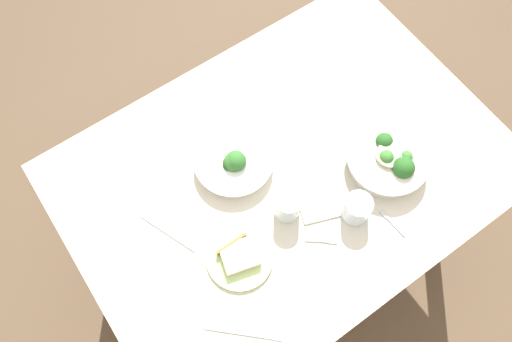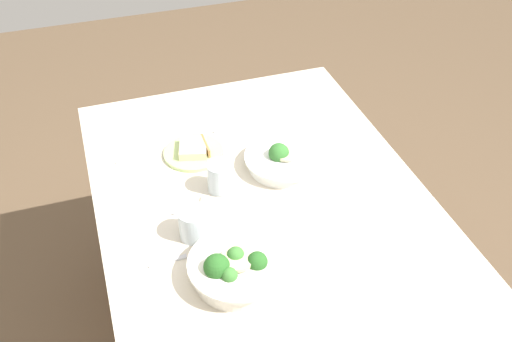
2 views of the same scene
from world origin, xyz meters
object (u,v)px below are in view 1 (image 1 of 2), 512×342
Objects in this scene: table_knife_right at (167,232)px; napkin_folded_upper at (329,194)px; broccoli_bowl_far at (388,160)px; bread_side_plate at (239,257)px; fork_by_far_bowl at (323,241)px; table_knife_left at (243,333)px; broccoli_bowl_near at (234,162)px; fork_by_near_bowl at (391,222)px; water_glass_side at (357,208)px; water_glass_center at (288,206)px.

napkin_folded_upper is (-0.46, 0.18, 0.00)m from table_knife_right.
napkin_folded_upper is (0.20, -0.02, -0.03)m from broccoli_bowl_far.
fork_by_far_bowl is at bearing 156.69° from bread_side_plate.
table_knife_left is 0.36m from table_knife_right.
broccoli_bowl_near is 1.21× the size of table_knife_right.
bread_side_plate is 0.46m from fork_by_near_bowl.
napkin_folded_upper is (-0.44, -0.18, 0.00)m from table_knife_left.
broccoli_bowl_far is at bearing -159.74° from water_glass_side.
napkin_folded_upper reaches higher than table_knife_right.
bread_side_plate is (0.53, -0.02, -0.02)m from broccoli_bowl_far.
table_knife_left is at bearing 87.21° from fork_by_near_bowl.
table_knife_left is (0.33, 0.08, -0.00)m from fork_by_far_bowl.
napkin_folded_upper reaches higher than fork_by_far_bowl.
water_glass_side reaches higher than napkin_folded_upper.
water_glass_center is 1.08× the size of water_glass_side.
napkin_folded_upper is at bearing 65.63° from table_knife_left.
water_glass_side is 0.44× the size of napkin_folded_upper.
broccoli_bowl_far is 1.03× the size of broccoli_bowl_near.
fork_by_far_bowl is 0.40× the size of napkin_folded_upper.
fork_by_far_bowl is (-0.03, 0.13, -0.04)m from water_glass_center.
broccoli_bowl_far reaches higher than fork_by_near_bowl.
broccoli_bowl_near is (0.38, -0.26, -0.01)m from broccoli_bowl_far.
bread_side_plate is 0.24m from fork_by_far_bowl.
napkin_folded_upper is at bearing 168.17° from water_glass_center.
water_glass_center reaches higher than water_glass_side.
broccoli_bowl_far is 1.24× the size of table_knife_right.
water_glass_side reaches higher than fork_by_near_bowl.
fork_by_near_bowl is at bearing 123.82° from broccoli_bowl_near.
table_knife_left is at bearing 58.87° from broccoli_bowl_near.
fork_by_far_bowl and table_knife_left have the same top height.
fork_by_far_bowl and fork_by_near_bowl have the same top height.
napkin_folded_upper is at bearing -132.99° from table_knife_right.
broccoli_bowl_near is at bearing -78.10° from water_glass_center.
napkin_folded_upper is at bearing 127.14° from broccoli_bowl_near.
broccoli_bowl_near is at bearing -58.12° from water_glass_side.
bread_side_plate is 0.36m from water_glass_side.
table_knife_right is (0.13, -0.18, -0.01)m from bread_side_plate.
table_knife_right is at bearing -28.66° from water_glass_side.
bread_side_plate is 0.21m from table_knife_left.
broccoli_bowl_far is 0.32m from fork_by_far_bowl.
water_glass_side is at bearing 166.91° from bread_side_plate.
broccoli_bowl_far reaches higher than water_glass_center.
broccoli_bowl_far is 2.44× the size of fork_by_near_bowl.
broccoli_bowl_near reaches higher than fork_by_far_bowl.
fork_by_far_bowl is at bearing 102.47° from broccoli_bowl_near.
water_glass_center is at bearing 141.66° from fork_by_far_bowl.
water_glass_center reaches higher than fork_by_far_bowl.
broccoli_bowl_far is 0.19m from water_glass_side.
broccoli_bowl_near reaches higher than napkin_folded_upper.
fork_by_far_bowl is (-0.08, 0.34, -0.03)m from broccoli_bowl_near.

